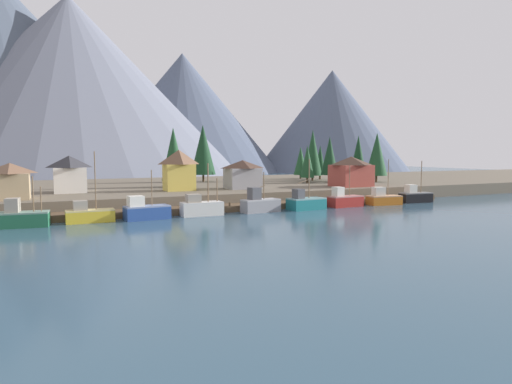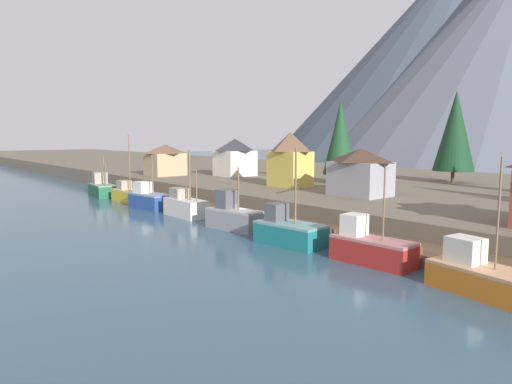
% 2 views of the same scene
% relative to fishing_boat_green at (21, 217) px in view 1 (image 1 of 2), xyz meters
% --- Properties ---
extents(ground_plane, '(400.00, 400.00, 1.00)m').
position_rel_fishing_boat_green_xyz_m(ground_plane, '(33.37, 21.84, -1.76)').
color(ground_plane, '#335166').
extents(dock, '(80.00, 4.00, 1.60)m').
position_rel_fishing_boat_green_xyz_m(dock, '(33.37, 3.83, -0.75)').
color(dock, brown).
rests_on(dock, ground_plane).
extents(shoreline_bank, '(400.00, 56.00, 2.50)m').
position_rel_fishing_boat_green_xyz_m(shoreline_bank, '(33.37, 33.84, -0.01)').
color(shoreline_bank, '#665B4C').
rests_on(shoreline_bank, ground_plane).
extents(mountain_central_peak, '(140.01, 140.01, 73.11)m').
position_rel_fishing_boat_green_xyz_m(mountain_central_peak, '(12.90, 137.25, 35.30)').
color(mountain_central_peak, slate).
rests_on(mountain_central_peak, ground_plane).
extents(mountain_east_peak, '(96.13, 96.13, 58.18)m').
position_rel_fishing_boat_green_xyz_m(mountain_east_peak, '(65.08, 154.58, 27.83)').
color(mountain_east_peak, '#4C566B').
rests_on(mountain_east_peak, ground_plane).
extents(mountain_far_ridge, '(80.94, 80.94, 52.74)m').
position_rel_fishing_boat_green_xyz_m(mountain_far_ridge, '(140.84, 136.13, 25.12)').
color(mountain_far_ridge, '#4C566B').
rests_on(mountain_far_ridge, ground_plane).
extents(fishing_boat_green, '(6.52, 3.42, 6.49)m').
position_rel_fishing_boat_green_xyz_m(fishing_boat_green, '(0.00, 0.00, 0.00)').
color(fishing_boat_green, '#1E5B3D').
rests_on(fishing_boat_green, ground_plane).
extents(fishing_boat_yellow, '(6.28, 2.42, 9.65)m').
position_rel_fishing_boat_green_xyz_m(fishing_boat_yellow, '(8.17, 0.51, -0.17)').
color(fishing_boat_yellow, gold).
rests_on(fishing_boat_yellow, ground_plane).
extents(fishing_boat_blue, '(6.48, 3.29, 7.03)m').
position_rel_fishing_boat_green_xyz_m(fishing_boat_blue, '(15.68, 0.04, -0.02)').
color(fishing_boat_blue, navy).
rests_on(fishing_boat_blue, ground_plane).
extents(fishing_boat_white, '(6.29, 2.61, 7.88)m').
position_rel_fishing_boat_green_xyz_m(fishing_boat_white, '(24.02, 0.41, 0.00)').
color(fishing_boat_white, silver).
rests_on(fishing_boat_white, ground_plane).
extents(fishing_boat_grey, '(6.49, 3.11, 6.38)m').
position_rel_fishing_boat_green_xyz_m(fishing_boat_grey, '(33.72, 0.14, 0.10)').
color(fishing_boat_grey, gray).
rests_on(fishing_boat_grey, ground_plane).
extents(fishing_boat_teal, '(6.49, 3.54, 8.44)m').
position_rel_fishing_boat_green_xyz_m(fishing_boat_teal, '(42.08, -0.10, -0.09)').
color(fishing_boat_teal, '#196B70').
rests_on(fishing_boat_teal, ground_plane).
extents(fishing_boat_red, '(6.37, 2.77, 7.33)m').
position_rel_fishing_boat_green_xyz_m(fishing_boat_red, '(50.33, 0.32, -0.07)').
color(fishing_boat_red, maroon).
rests_on(fishing_boat_red, ground_plane).
extents(fishing_boat_orange, '(6.34, 3.66, 8.31)m').
position_rel_fishing_boat_green_xyz_m(fishing_boat_orange, '(58.54, -0.12, -0.15)').
color(fishing_boat_orange, '#CC6B1E').
rests_on(fishing_boat_orange, ground_plane).
extents(fishing_boat_black, '(6.44, 2.89, 7.94)m').
position_rel_fishing_boat_green_xyz_m(fishing_boat_black, '(66.62, 0.29, -0.06)').
color(fishing_boat_black, black).
rests_on(fishing_boat_black, ground_plane).
extents(house_yellow, '(5.54, 4.25, 7.50)m').
position_rel_fishing_boat_green_xyz_m(house_yellow, '(25.15, 16.64, 5.08)').
color(house_yellow, gold).
rests_on(house_yellow, shoreline_bank).
extents(house_red, '(7.69, 6.51, 6.18)m').
position_rel_fishing_boat_green_xyz_m(house_red, '(60.30, 11.87, 4.40)').
color(house_red, '#9E4238').
rests_on(house_red, shoreline_bank).
extents(house_white, '(5.52, 6.18, 6.46)m').
position_rel_fishing_boat_green_xyz_m(house_white, '(6.74, 21.26, 4.55)').
color(house_white, silver).
rests_on(house_white, shoreline_bank).
extents(house_grey, '(6.57, 5.16, 5.53)m').
position_rel_fishing_boat_green_xyz_m(house_grey, '(37.54, 15.90, 4.06)').
color(house_grey, gray).
rests_on(house_grey, shoreline_bank).
extents(house_tan, '(5.44, 6.17, 5.45)m').
position_rel_fishing_boat_green_xyz_m(house_tan, '(-1.85, 12.32, 4.02)').
color(house_tan, tan).
rests_on(house_tan, shoreline_bank).
extents(conifer_near_left, '(4.81, 4.81, 12.64)m').
position_rel_fishing_boat_green_xyz_m(conifer_near_left, '(63.44, 31.75, 8.22)').
color(conifer_near_left, '#4C3823').
rests_on(conifer_near_left, shoreline_bank).
extents(conifer_near_right, '(5.04, 5.04, 11.65)m').
position_rel_fishing_boat_green_xyz_m(conifer_near_right, '(74.03, 20.29, 7.86)').
color(conifer_near_right, '#4C3823').
rests_on(conifer_near_right, shoreline_bank).
extents(conifer_mid_left, '(3.11, 3.11, 8.92)m').
position_rel_fishing_boat_green_xyz_m(conifer_mid_left, '(68.34, 35.82, 6.45)').
color(conifer_mid_left, '#4C3823').
rests_on(conifer_mid_left, shoreline_bank).
extents(conifer_mid_right, '(3.98, 3.98, 11.29)m').
position_rel_fishing_boat_green_xyz_m(conifer_mid_right, '(73.19, 26.17, 7.74)').
color(conifer_mid_right, '#4C3823').
rests_on(conifer_mid_right, shoreline_bank).
extents(conifer_back_left, '(4.10, 4.10, 10.81)m').
position_rel_fishing_boat_green_xyz_m(conifer_back_left, '(63.58, 24.51, 7.51)').
color(conifer_back_left, '#4C3823').
rests_on(conifer_back_left, shoreline_bank).
extents(conifer_back_right, '(3.32, 3.32, 8.68)m').
position_rel_fishing_boat_green_xyz_m(conifer_back_right, '(57.76, 25.00, 6.19)').
color(conifer_back_right, '#4C3823').
rests_on(conifer_back_right, shoreline_bank).
extents(conifer_centre, '(3.77, 3.77, 8.57)m').
position_rel_fishing_boat_green_xyz_m(conifer_centre, '(65.12, 40.40, 6.04)').
color(conifer_centre, '#4C3823').
rests_on(conifer_centre, shoreline_bank).
extents(conifer_far_left, '(4.90, 4.90, 12.05)m').
position_rel_fishing_boat_green_xyz_m(conifer_far_left, '(26.49, 25.56, 7.90)').
color(conifer_far_left, '#4C3823').
rests_on(conifer_far_left, shoreline_bank).
extents(conifer_far_right, '(5.95, 5.95, 13.64)m').
position_rel_fishing_boat_green_xyz_m(conifer_far_right, '(37.17, 38.93, 8.94)').
color(conifer_far_right, '#4C3823').
rests_on(conifer_far_right, shoreline_bank).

